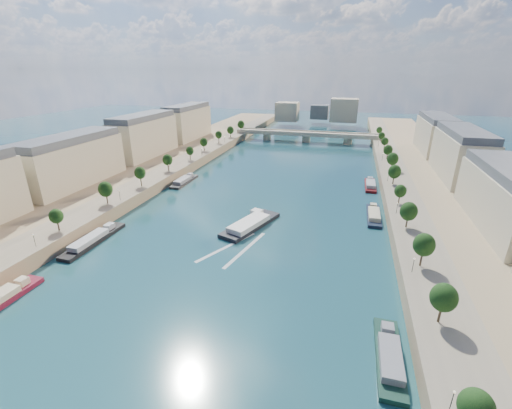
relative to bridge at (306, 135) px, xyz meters
The scene contains 17 objects.
ground 133.52m from the bridge, 90.00° to the right, with size 700.00×700.00×0.00m, color #0D2739.
quay_left 151.63m from the bridge, 118.35° to the right, with size 44.00×520.00×5.00m, color #9E8460.
quay_right 151.63m from the bridge, 61.65° to the right, with size 44.00×520.00×5.00m, color #9E8460.
pave_left 145.09m from the bridge, 113.13° to the right, with size 14.00×520.00×0.10m, color gray.
pave_right 145.09m from the bridge, 66.87° to the right, with size 14.00×520.00×0.10m, color gray.
trees_left 142.57m from the bridge, 112.71° to the right, with size 4.80×268.80×8.26m.
trees_right 135.23m from the bridge, 65.98° to the right, with size 4.80×268.80×8.26m.
lamps_left 152.76m from the bridge, 110.10° to the right, with size 0.36×200.36×4.28m.
lamps_right 138.77m from the bridge, 67.77° to the right, with size 0.36×200.36×4.28m.
buildings_left 148.65m from the bridge, 124.99° to the right, with size 16.00×226.00×23.20m.
buildings_right 148.65m from the bridge, 55.01° to the right, with size 16.00×226.00×23.20m.
skyline 86.69m from the bridge, 87.88° to the left, with size 79.00×42.00×22.00m.
bridge is the anchor object (origin of this frame).
tour_barge 163.22m from the bridge, 89.44° to the right, with size 16.87×29.07×3.80m.
wake 179.84m from the bridge, 89.49° to the right, with size 16.12×25.65×0.04m.
moored_barges_left 201.16m from the bridge, 103.08° to the right, with size 5.00×156.01×3.60m.
moored_barges_right 185.65m from the bridge, 75.81° to the right, with size 5.00×165.09×3.60m.
Camera 1 is at (33.81, -38.56, 53.93)m, focal length 24.00 mm.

